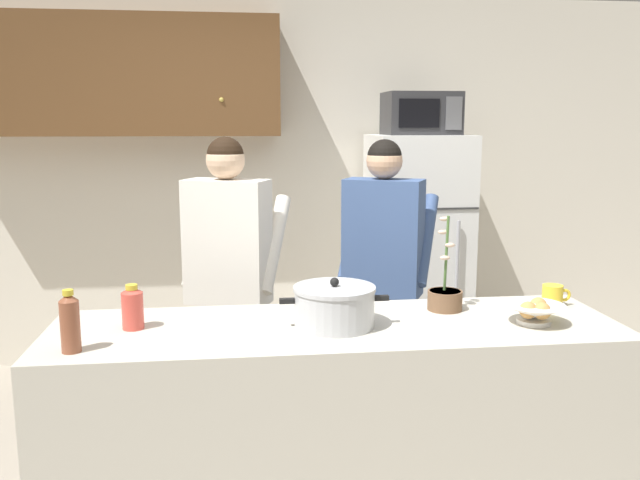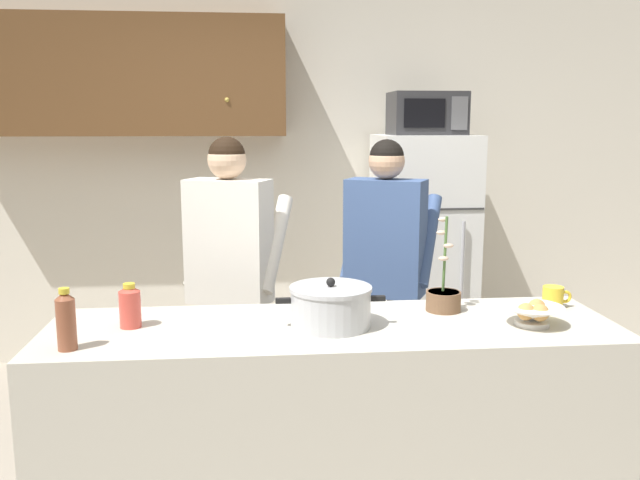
% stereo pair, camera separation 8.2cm
% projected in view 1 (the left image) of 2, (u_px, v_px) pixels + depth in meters
% --- Properties ---
extents(back_wall_unit, '(6.00, 0.48, 2.60)m').
position_uv_depth(back_wall_unit, '(251.00, 158.00, 4.75)').
color(back_wall_unit, silver).
rests_on(back_wall_unit, ground).
extents(kitchen_island, '(2.30, 0.68, 0.92)m').
position_uv_depth(kitchen_island, '(336.00, 431.00, 2.76)').
color(kitchen_island, beige).
rests_on(kitchen_island, ground).
extents(refrigerator, '(0.64, 0.68, 1.64)m').
position_uv_depth(refrigerator, '(416.00, 255.00, 4.61)').
color(refrigerator, white).
rests_on(refrigerator, ground).
extents(microwave, '(0.48, 0.37, 0.28)m').
position_uv_depth(microwave, '(421.00, 114.00, 4.42)').
color(microwave, '#2D2D30').
rests_on(microwave, refrigerator).
extents(person_near_pot, '(0.61, 0.55, 1.65)m').
position_uv_depth(person_near_pot, '(229.00, 259.00, 3.41)').
color(person_near_pot, '#726656').
rests_on(person_near_pot, ground).
extents(person_by_sink, '(0.61, 0.57, 1.64)m').
position_uv_depth(person_by_sink, '(383.00, 254.00, 3.62)').
color(person_by_sink, black).
rests_on(person_by_sink, ground).
extents(cooking_pot, '(0.44, 0.33, 0.20)m').
position_uv_depth(cooking_pot, '(334.00, 306.00, 2.65)').
color(cooking_pot, silver).
rests_on(cooking_pot, kitchen_island).
extents(coffee_mug, '(0.13, 0.09, 0.10)m').
position_uv_depth(coffee_mug, '(553.00, 296.00, 2.95)').
color(coffee_mug, yellow).
rests_on(coffee_mug, kitchen_island).
extents(bread_bowl, '(0.25, 0.25, 0.10)m').
position_uv_depth(bread_bowl, '(534.00, 312.00, 2.69)').
color(bread_bowl, white).
rests_on(bread_bowl, kitchen_island).
extents(bottle_near_edge, '(0.07, 0.07, 0.23)m').
position_uv_depth(bottle_near_edge, '(70.00, 322.00, 2.35)').
color(bottle_near_edge, brown).
rests_on(bottle_near_edge, kitchen_island).
extents(bottle_mid_counter, '(0.08, 0.08, 0.18)m').
position_uv_depth(bottle_mid_counter, '(133.00, 307.00, 2.62)').
color(bottle_mid_counter, '#D84C3F').
rests_on(bottle_mid_counter, kitchen_island).
extents(potted_orchid, '(0.15, 0.15, 0.41)m').
position_uv_depth(potted_orchid, '(445.00, 296.00, 2.89)').
color(potted_orchid, brown).
rests_on(potted_orchid, kitchen_island).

